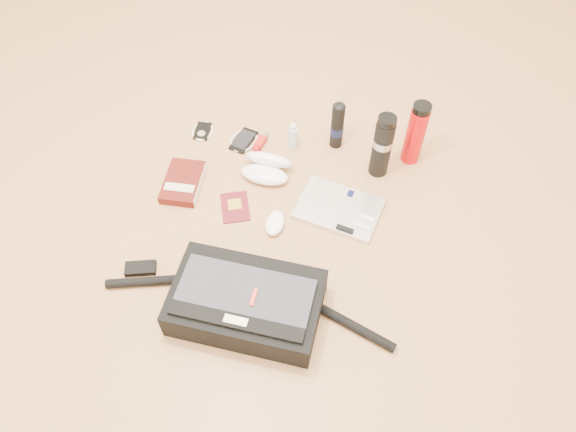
{
  "coord_description": "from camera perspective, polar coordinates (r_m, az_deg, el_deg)",
  "views": [
    {
      "loc": [
        0.24,
        -1.1,
        1.68
      ],
      "look_at": [
        0.02,
        0.06,
        0.06
      ],
      "focal_mm": 35.0,
      "sensor_mm": 36.0,
      "label": 1
    }
  ],
  "objects": [
    {
      "name": "ground",
      "position": [
        2.02,
        -0.74,
        -2.2
      ],
      "size": [
        4.0,
        4.0,
        0.0
      ],
      "primitive_type": "plane",
      "color": "#AB7547",
      "rests_on": "ground"
    },
    {
      "name": "thermos_red",
      "position": [
        2.21,
        12.84,
        8.18
      ],
      "size": [
        0.1,
        0.1,
        0.28
      ],
      "rotation": [
        0.0,
        0.0,
        -0.41
      ],
      "color": "#B9080C",
      "rests_on": "ground"
    },
    {
      "name": "mouse",
      "position": [
        2.04,
        -1.34,
        -0.72
      ],
      "size": [
        0.07,
        0.11,
        0.04
      ],
      "rotation": [
        0.0,
        0.0,
        -0.01
      ],
      "color": "white",
      "rests_on": "ground"
    },
    {
      "name": "passport",
      "position": [
        2.11,
        -5.4,
        0.93
      ],
      "size": [
        0.14,
        0.17,
        0.01
      ],
      "rotation": [
        0.0,
        0.0,
        0.35
      ],
      "color": "#541018",
      "rests_on": "ground"
    },
    {
      "name": "sunglasses_case",
      "position": [
        2.18,
        -2.19,
        4.96
      ],
      "size": [
        0.2,
        0.17,
        0.11
      ],
      "rotation": [
        0.0,
        0.0,
        -0.08
      ],
      "color": "white",
      "rests_on": "ground"
    },
    {
      "name": "book",
      "position": [
        2.19,
        -10.59,
        3.38
      ],
      "size": [
        0.15,
        0.21,
        0.04
      ],
      "rotation": [
        0.0,
        0.0,
        0.04
      ],
      "color": "#460F0B",
      "rests_on": "ground"
    },
    {
      "name": "spray_bottle",
      "position": [
        2.26,
        0.52,
        8.0
      ],
      "size": [
        0.05,
        0.05,
        0.13
      ],
      "rotation": [
        0.0,
        0.0,
        0.43
      ],
      "color": "#9AC4D5",
      "rests_on": "ground"
    },
    {
      "name": "ipod",
      "position": [
        2.38,
        -8.67,
        8.53
      ],
      "size": [
        0.09,
        0.1,
        0.01
      ],
      "rotation": [
        0.0,
        0.0,
        0.05
      ],
      "color": "black",
      "rests_on": "ground"
    },
    {
      "name": "aerosol_can",
      "position": [
        2.24,
        5.03,
        9.18
      ],
      "size": [
        0.05,
        0.05,
        0.22
      ],
      "rotation": [
        0.0,
        0.0,
        -0.04
      ],
      "color": "black",
      "rests_on": "ground"
    },
    {
      "name": "thermos_black",
      "position": [
        2.14,
        9.56,
        7.06
      ],
      "size": [
        0.1,
        0.1,
        0.28
      ],
      "rotation": [
        0.0,
        0.0,
        0.36
      ],
      "color": "black",
      "rests_on": "ground"
    },
    {
      "name": "laptop",
      "position": [
        2.09,
        5.2,
        0.71
      ],
      "size": [
        0.34,
        0.27,
        0.03
      ],
      "rotation": [
        0.0,
        0.0,
        -0.22
      ],
      "color": "silver",
      "rests_on": "ground"
    },
    {
      "name": "messenger_bag",
      "position": [
        1.83,
        -4.35,
        -8.74
      ],
      "size": [
        0.99,
        0.32,
        0.14
      ],
      "rotation": [
        0.0,
        0.0,
        -0.05
      ],
      "color": "black",
      "rests_on": "ground"
    },
    {
      "name": "phone",
      "position": [
        2.32,
        -4.52,
        7.66
      ],
      "size": [
        0.13,
        0.15,
        0.01
      ],
      "rotation": [
        0.0,
        0.0,
        -0.27
      ],
      "color": "black",
      "rests_on": "ground"
    },
    {
      "name": "inhaler",
      "position": [
        2.3,
        -2.78,
        7.54
      ],
      "size": [
        0.05,
        0.11,
        0.03
      ],
      "rotation": [
        0.0,
        0.0,
        -0.22
      ],
      "color": "#AB1813",
      "rests_on": "ground"
    }
  ]
}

